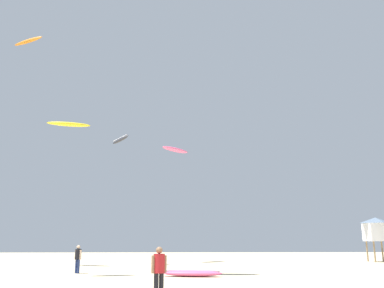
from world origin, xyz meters
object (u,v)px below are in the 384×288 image
person_foreground (159,268)px  lifeguard_tower (376,229)px  kite_aloft_0 (69,124)px  person_midground (78,257)px  kite_aloft_4 (120,140)px  kite_grounded_near (192,273)px  kite_aloft_1 (175,150)px  kite_aloft_2 (28,41)px

person_foreground → lifeguard_tower: (19.89, 24.33, 2.01)m
person_foreground → kite_aloft_0: size_ratio=0.66×
person_midground → kite_aloft_4: 13.99m
person_foreground → person_midground: bearing=-3.0°
person_midground → kite_grounded_near: 7.58m
person_midground → kite_aloft_4: bearing=30.1°
person_foreground → kite_grounded_near: person_foreground is taller
kite_grounded_near → kite_aloft_4: size_ratio=1.13×
lifeguard_tower → person_foreground: bearing=-129.3°
lifeguard_tower → kite_aloft_0: (-26.06, -14.68, 6.01)m
lifeguard_tower → kite_aloft_4: bearing=-173.0°
kite_grounded_near → kite_aloft_1: bearing=94.0°
kite_aloft_0 → kite_aloft_4: 11.95m
person_midground → kite_aloft_1: 17.37m
person_midground → kite_aloft_4: (0.96, 9.75, 9.99)m
person_midground → kite_aloft_0: size_ratio=0.63×
lifeguard_tower → kite_aloft_4: 25.90m
kite_aloft_1 → kite_aloft_4: 6.01m
person_foreground → kite_aloft_0: kite_aloft_0 is taller
person_midground → person_foreground: bearing=-118.7°
kite_aloft_1 → kite_aloft_4: bearing=-146.7°
person_foreground → kite_aloft_4: (-4.59, 21.34, 9.94)m
kite_aloft_2 → kite_aloft_4: bearing=16.2°
lifeguard_tower → person_midground: bearing=-153.4°
kite_aloft_4 → kite_aloft_0: bearing=-97.7°
person_foreground → person_midground: (-5.54, 11.59, -0.05)m
kite_aloft_1 → kite_aloft_4: (-5.03, -3.30, 0.20)m
person_foreground → kite_aloft_1: kite_aloft_1 is taller
person_midground → kite_aloft_0: bearing=-162.2°
kite_aloft_2 → person_foreground: bearing=-55.9°
person_midground → lifeguard_tower: 28.52m
kite_grounded_near → lifeguard_tower: (18.36, 15.33, 2.86)m
lifeguard_tower → kite_aloft_4: size_ratio=1.35×
kite_grounded_near → lifeguard_tower: 24.08m
person_foreground → kite_aloft_1: 26.50m
lifeguard_tower → kite_aloft_0: size_ratio=1.52×
person_foreground → kite_grounded_near: size_ratio=0.51×
kite_aloft_1 → kite_aloft_4: size_ratio=1.10×
lifeguard_tower → kite_aloft_2: size_ratio=1.22×
person_midground → kite_aloft_4: kite_aloft_4 is taller
person_midground → kite_aloft_4: size_ratio=0.55×
kite_grounded_near → kite_aloft_2: size_ratio=1.03×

